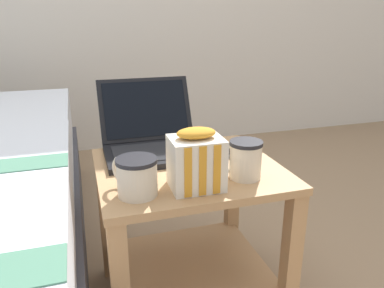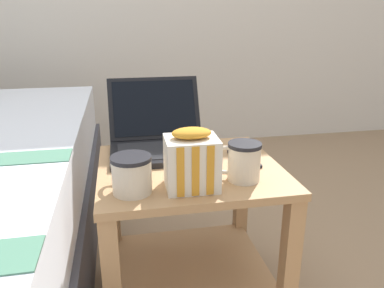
{
  "view_description": "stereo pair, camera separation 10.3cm",
  "coord_description": "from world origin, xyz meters",
  "px_view_note": "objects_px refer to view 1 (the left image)",
  "views": [
    {
      "loc": [
        -0.29,
        -0.97,
        0.88
      ],
      "look_at": [
        0.0,
        -0.04,
        0.55
      ],
      "focal_mm": 35.0,
      "sensor_mm": 36.0,
      "label": 1
    },
    {
      "loc": [
        -0.19,
        -0.99,
        0.88
      ],
      "look_at": [
        0.0,
        -0.04,
        0.55
      ],
      "focal_mm": 35.0,
      "sensor_mm": 36.0,
      "label": 2
    }
  ],
  "objects_px": {
    "laptop": "(153,138)",
    "cell_phone": "(240,157)",
    "mug_front_left": "(244,158)",
    "mug_front_right": "(136,175)",
    "snack_bag": "(196,161)"
  },
  "relations": [
    {
      "from": "laptop",
      "to": "cell_phone",
      "type": "height_order",
      "value": "laptop"
    },
    {
      "from": "cell_phone",
      "to": "mug_front_left",
      "type": "bearing_deg",
      "value": -110.65
    },
    {
      "from": "mug_front_right",
      "to": "snack_bag",
      "type": "distance_m",
      "value": 0.15
    },
    {
      "from": "laptop",
      "to": "mug_front_left",
      "type": "bearing_deg",
      "value": -55.46
    },
    {
      "from": "mug_front_right",
      "to": "cell_phone",
      "type": "xyz_separation_m",
      "value": [
        0.34,
        0.15,
        -0.05
      ]
    },
    {
      "from": "mug_front_right",
      "to": "cell_phone",
      "type": "distance_m",
      "value": 0.38
    },
    {
      "from": "laptop",
      "to": "mug_front_right",
      "type": "relative_size",
      "value": 2.44
    },
    {
      "from": "laptop",
      "to": "mug_front_right",
      "type": "height_order",
      "value": "laptop"
    },
    {
      "from": "laptop",
      "to": "cell_phone",
      "type": "bearing_deg",
      "value": -30.28
    },
    {
      "from": "mug_front_left",
      "to": "mug_front_right",
      "type": "xyz_separation_m",
      "value": [
        -0.29,
        -0.02,
        -0.0
      ]
    },
    {
      "from": "snack_bag",
      "to": "cell_phone",
      "type": "xyz_separation_m",
      "value": [
        0.19,
        0.16,
        -0.07
      ]
    },
    {
      "from": "laptop",
      "to": "mug_front_left",
      "type": "xyz_separation_m",
      "value": [
        0.19,
        -0.28,
        0.01
      ]
    },
    {
      "from": "mug_front_left",
      "to": "mug_front_right",
      "type": "bearing_deg",
      "value": -176.85
    },
    {
      "from": "mug_front_left",
      "to": "mug_front_right",
      "type": "relative_size",
      "value": 1.0
    },
    {
      "from": "laptop",
      "to": "snack_bag",
      "type": "bearing_deg",
      "value": -80.41
    }
  ]
}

